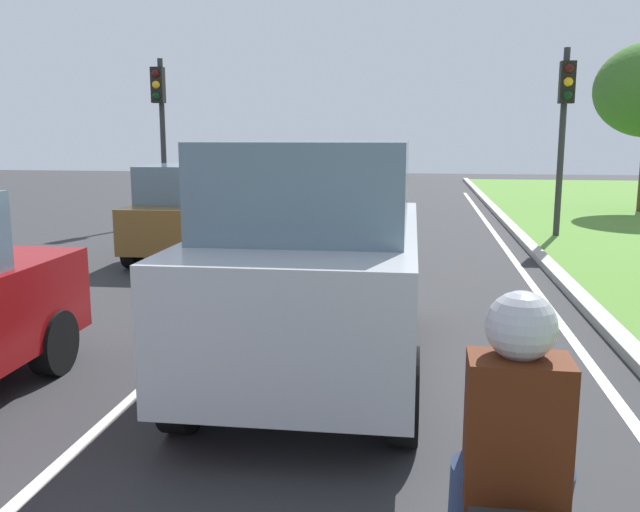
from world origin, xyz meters
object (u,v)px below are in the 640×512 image
car_suv_ahead (317,257)px  car_hatchback_far (193,212)px  traffic_light_overhead_left (160,113)px  rider_person (516,425)px  traffic_light_near_right (565,112)px

car_suv_ahead → car_hatchback_far: (-3.34, 6.03, -0.28)m
car_hatchback_far → traffic_light_overhead_left: size_ratio=0.87×
car_suv_ahead → rider_person: size_ratio=3.88×
rider_person → traffic_light_near_right: traffic_light_near_right is taller
car_suv_ahead → traffic_light_overhead_left: traffic_light_overhead_left is taller
car_hatchback_far → rider_person: size_ratio=3.21×
traffic_light_overhead_left → rider_person: bearing=-63.8°
rider_person → car_suv_ahead: bearing=110.7°
car_suv_ahead → traffic_light_overhead_left: (-5.78, 10.78, 1.74)m
car_suv_ahead → car_hatchback_far: bearing=118.3°
rider_person → traffic_light_overhead_left: (-7.16, 14.54, 1.71)m
car_suv_ahead → rider_person: 4.01m
rider_person → traffic_light_near_right: bearing=79.1°
car_suv_ahead → rider_person: bearing=-70.6°
car_hatchback_far → traffic_light_near_right: size_ratio=0.89×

